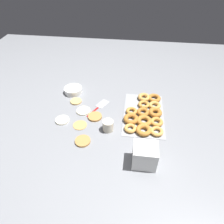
{
  "coord_description": "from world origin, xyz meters",
  "views": [
    {
      "loc": [
        -1.02,
        -0.24,
        0.99
      ],
      "look_at": [
        0.05,
        -0.1,
        0.04
      ],
      "focal_mm": 32.0,
      "sensor_mm": 36.0,
      "label": 1
    }
  ],
  "objects": [
    {
      "name": "container_stack",
      "position": [
        -0.33,
        -0.34,
        0.07
      ],
      "size": [
        0.12,
        0.13,
        0.14
      ],
      "color": "white",
      "rests_on": "ground_plane"
    },
    {
      "name": "pancake_2",
      "position": [
        -0.21,
        0.05,
        0.01
      ],
      "size": [
        0.1,
        0.1,
        0.01
      ],
      "primitive_type": "cylinder",
      "color": "#B27F42",
      "rests_on": "ground_plane"
    },
    {
      "name": "batter_bowl",
      "position": [
        0.3,
        0.25,
        0.02
      ],
      "size": [
        0.15,
        0.15,
        0.05
      ],
      "color": "white",
      "rests_on": "ground_plane"
    },
    {
      "name": "pancake_5",
      "position": [
        0.08,
        0.12,
        0.01
      ],
      "size": [
        0.1,
        0.1,
        0.01
      ],
      "primitive_type": "cylinder",
      "color": "beige",
      "rests_on": "ground_plane"
    },
    {
      "name": "paper_cup",
      "position": [
        -0.09,
        -0.09,
        0.04
      ],
      "size": [
        0.07,
        0.07,
        0.08
      ],
      "color": "beige",
      "rests_on": "ground_plane"
    },
    {
      "name": "donut_tray",
      "position": [
        0.08,
        -0.34,
        0.02
      ],
      "size": [
        0.47,
        0.29,
        0.04
      ],
      "color": "#93969B",
      "rests_on": "ground_plane"
    },
    {
      "name": "pancake_0",
      "position": [
        -0.07,
        0.11,
        0.0
      ],
      "size": [
        0.1,
        0.1,
        0.01
      ],
      "primitive_type": "cylinder",
      "color": "tan",
      "rests_on": "ground_plane"
    },
    {
      "name": "pancake_1",
      "position": [
        0.18,
        0.2,
        0.01
      ],
      "size": [
        0.09,
        0.09,
        0.01
      ],
      "primitive_type": "cylinder",
      "color": "tan",
      "rests_on": "ground_plane"
    },
    {
      "name": "pancake_3",
      "position": [
        0.02,
        0.02,
        0.01
      ],
      "size": [
        0.1,
        0.1,
        0.01
      ],
      "primitive_type": "cylinder",
      "color": "#B27F42",
      "rests_on": "ground_plane"
    },
    {
      "name": "ground_plane",
      "position": [
        0.0,
        0.0,
        0.0
      ],
      "size": [
        3.0,
        3.0,
        0.0
      ],
      "primitive_type": "plane",
      "color": "gray"
    },
    {
      "name": "pancake_4",
      "position": [
        -0.04,
        0.24,
        0.01
      ],
      "size": [
        0.1,
        0.1,
        0.01
      ],
      "primitive_type": "cylinder",
      "color": "silver",
      "rests_on": "ground_plane"
    },
    {
      "name": "spatula",
      "position": [
        0.16,
        0.0,
        0.0
      ],
      "size": [
        0.23,
        0.15,
        0.01
      ],
      "rotation": [
        0.0,
        0.0,
        5.79
      ],
      "color": "maroon",
      "rests_on": "ground_plane"
    }
  ]
}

